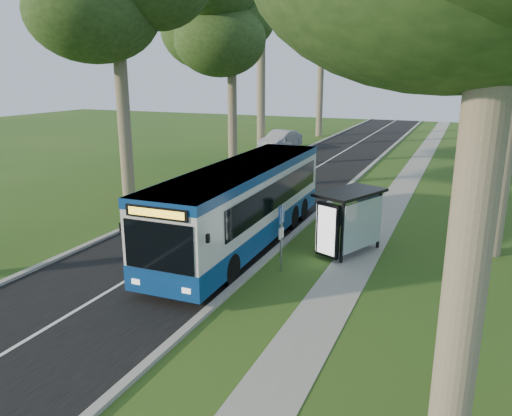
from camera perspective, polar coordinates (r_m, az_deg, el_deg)
The scene contains 15 objects.
ground at distance 16.44m, azimuth -1.58°, elevation -8.39°, with size 120.00×120.00×0.00m, color #284D18.
road at distance 26.45m, azimuth 0.58°, elevation 0.85°, with size 7.00×100.00×0.02m, color black.
kerb_east at distance 25.35m, azimuth 7.90°, elevation 0.18°, with size 0.25×100.00×0.12m, color #9E9B93.
kerb_west at distance 27.93m, azimuth -6.07°, elevation 1.65°, with size 0.25×100.00×0.12m, color #9E9B93.
centre_line at distance 26.45m, azimuth 0.58°, elevation 0.88°, with size 0.12×100.00×0.01m, color white.
footpath at distance 24.78m, azimuth 14.59°, elevation -0.65°, with size 1.50×100.00×0.02m, color gray.
bus at distance 19.30m, azimuth -1.47°, elevation 0.39°, with size 2.74×12.00×3.17m.
bus_stop_sign at distance 16.78m, azimuth 2.90°, elevation -2.53°, with size 0.10×0.33×2.34m.
bus_shelter at distance 18.47m, azimuth 10.80°, elevation -0.50°, with size 2.46×3.12×2.37m.
litter_bin at distance 22.52m, azimuth 9.98°, elevation -0.85°, with size 0.49×0.49×0.85m.
car_white at distance 42.91m, azimuth 2.80°, elevation 7.30°, with size 1.56×3.88×1.32m, color silver.
car_silver at distance 43.85m, azimuth 2.80°, elevation 7.72°, with size 1.80×5.17×1.70m, color #9EA0A6.
tree_west_c at distance 35.32m, azimuth -2.85°, elevation 20.38°, with size 5.20×5.20×13.15m.
tree_west_e at distance 53.89m, azimuth 7.55°, elevation 19.31°, with size 5.20×5.20×14.18m.
tree_east_d at distance 43.80m, azimuth 26.65°, elevation 17.84°, with size 5.20×5.20×13.11m.
Camera 1 is at (6.33, -13.66, 6.59)m, focal length 35.00 mm.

